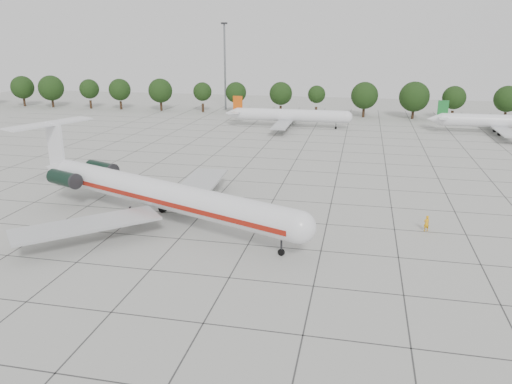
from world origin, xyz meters
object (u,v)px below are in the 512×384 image
(floodlight_mast, at_px, (225,62))
(main_airliner, at_px, (149,191))
(ground_crew, at_px, (426,223))
(bg_airliner_d, at_px, (502,122))
(bg_airliner_c, at_px, (290,116))

(floodlight_mast, bearing_deg, main_airliner, -80.19)
(main_airliner, relative_size, ground_crew, 22.22)
(main_airliner, height_order, bg_airliner_d, main_airliner)
(ground_crew, xyz_separation_m, bg_airliner_d, (23.51, 66.23, 1.95))
(main_airliner, height_order, ground_crew, main_airliner)
(bg_airliner_d, relative_size, floodlight_mast, 1.11)
(main_airliner, relative_size, floodlight_mast, 1.68)
(bg_airliner_c, bearing_deg, ground_crew, -68.38)
(bg_airliner_c, xyz_separation_m, bg_airliner_d, (49.18, 1.44, 0.00))
(main_airliner, relative_size, bg_airliner_d, 1.51)
(ground_crew, distance_m, floodlight_mast, 105.12)
(ground_crew, relative_size, floodlight_mast, 0.08)
(ground_crew, bearing_deg, main_airliner, -19.45)
(main_airliner, xyz_separation_m, floodlight_mast, (-16.38, 94.74, 10.61))
(main_airliner, bearing_deg, bg_airliner_d, 73.01)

